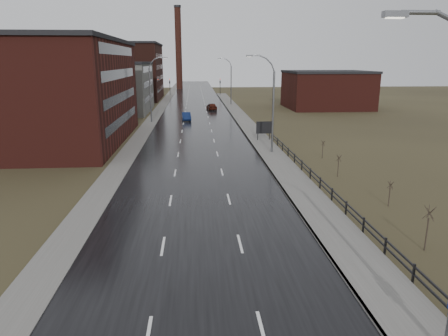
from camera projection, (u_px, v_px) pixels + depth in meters
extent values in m
cube|color=black|center=(196.00, 124.00, 70.02)|extent=(14.00, 300.00, 0.06)
cube|color=#595651|center=(272.00, 155.00, 46.54)|extent=(3.20, 180.00, 0.18)
cube|color=slate|center=(259.00, 155.00, 46.43)|extent=(0.16, 180.00, 0.18)
cube|color=#595651|center=(149.00, 124.00, 69.43)|extent=(2.40, 260.00, 0.12)
cube|color=#471914|center=(36.00, 94.00, 52.41)|extent=(22.00, 28.00, 13.00)
cube|color=black|center=(30.00, 40.00, 50.66)|extent=(22.44, 28.56, 0.50)
cube|color=black|center=(123.00, 119.00, 54.10)|extent=(0.06, 22.40, 1.20)
cube|color=black|center=(121.00, 97.00, 53.32)|extent=(0.06, 22.40, 1.20)
cube|color=black|center=(120.00, 74.00, 52.54)|extent=(0.06, 22.40, 1.20)
cube|color=black|center=(118.00, 50.00, 51.76)|extent=(0.06, 22.40, 1.20)
cube|color=slate|center=(111.00, 88.00, 84.80)|extent=(16.00, 20.00, 10.00)
cube|color=black|center=(109.00, 63.00, 83.43)|extent=(16.32, 20.40, 0.50)
cube|color=black|center=(149.00, 98.00, 85.88)|extent=(0.06, 16.00, 1.20)
cube|color=black|center=(148.00, 83.00, 85.10)|extent=(0.06, 16.00, 1.20)
cube|color=black|center=(148.00, 69.00, 84.32)|extent=(0.06, 16.00, 1.20)
cube|color=#331611|center=(113.00, 72.00, 112.69)|extent=(26.00, 24.00, 15.00)
cube|color=black|center=(111.00, 44.00, 110.67)|extent=(26.52, 24.48, 0.50)
cube|color=black|center=(160.00, 88.00, 114.77)|extent=(0.06, 19.20, 1.20)
cube|color=black|center=(160.00, 78.00, 113.99)|extent=(0.06, 19.20, 1.20)
cube|color=black|center=(159.00, 67.00, 113.21)|extent=(0.06, 19.20, 1.20)
cube|color=black|center=(159.00, 56.00, 112.43)|extent=(0.06, 19.20, 1.20)
cube|color=#471914|center=(327.00, 91.00, 92.32)|extent=(18.00, 16.00, 8.00)
cube|color=black|center=(328.00, 72.00, 91.21)|extent=(18.36, 16.32, 0.50)
cylinder|color=#331611|center=(179.00, 49.00, 152.39)|extent=(2.40, 2.40, 30.00)
cylinder|color=black|center=(177.00, 6.00, 148.41)|extent=(2.70, 2.70, 0.80)
cylinder|color=slate|center=(421.00, 12.00, 11.49)|extent=(1.15, 0.14, 0.14)
cube|color=slate|center=(395.00, 14.00, 11.45)|extent=(0.70, 0.28, 0.18)
cube|color=silver|center=(395.00, 18.00, 11.48)|extent=(0.50, 0.20, 0.04)
cylinder|color=slate|center=(273.00, 114.00, 46.30)|extent=(0.24, 0.24, 9.50)
cylinder|color=slate|center=(273.00, 68.00, 44.95)|extent=(0.51, 0.14, 0.98)
cylinder|color=slate|center=(269.00, 61.00, 44.73)|extent=(0.81, 0.14, 0.81)
cylinder|color=slate|center=(263.00, 57.00, 44.56)|extent=(0.98, 0.14, 0.51)
cylinder|color=slate|center=(255.00, 55.00, 44.46)|extent=(1.01, 0.14, 0.14)
cube|color=slate|center=(249.00, 56.00, 44.42)|extent=(0.70, 0.28, 0.18)
cube|color=silver|center=(249.00, 57.00, 44.45)|extent=(0.50, 0.20, 0.04)
cylinder|color=slate|center=(150.00, 96.00, 70.16)|extent=(0.24, 0.24, 9.50)
cylinder|color=slate|center=(150.00, 65.00, 68.83)|extent=(0.51, 0.14, 0.98)
cylinder|color=slate|center=(153.00, 61.00, 68.68)|extent=(0.81, 0.14, 0.81)
cylinder|color=slate|center=(157.00, 58.00, 68.60)|extent=(0.98, 0.14, 0.51)
cylinder|color=slate|center=(162.00, 57.00, 68.62)|extent=(1.01, 0.14, 0.14)
cube|color=slate|center=(166.00, 58.00, 68.68)|extent=(0.70, 0.28, 0.18)
cube|color=silver|center=(166.00, 58.00, 68.71)|extent=(0.50, 0.20, 0.04)
cylinder|color=slate|center=(231.00, 86.00, 98.31)|extent=(0.24, 0.24, 9.50)
cylinder|color=slate|center=(230.00, 64.00, 96.96)|extent=(0.51, 0.14, 0.98)
cylinder|color=slate|center=(229.00, 61.00, 96.74)|extent=(0.81, 0.14, 0.81)
cylinder|color=slate|center=(226.00, 59.00, 96.56)|extent=(0.98, 0.14, 0.51)
cylinder|color=slate|center=(222.00, 58.00, 96.46)|extent=(1.01, 0.14, 0.14)
cube|color=slate|center=(219.00, 59.00, 96.43)|extent=(0.70, 0.28, 0.18)
cube|color=silver|center=(219.00, 59.00, 96.45)|extent=(0.50, 0.20, 0.04)
cube|color=black|center=(413.00, 274.00, 19.57)|extent=(0.10, 0.10, 1.10)
cube|color=black|center=(385.00, 247.00, 22.46)|extent=(0.10, 0.10, 1.10)
cube|color=black|center=(363.00, 225.00, 25.35)|extent=(0.10, 0.10, 1.10)
cube|color=black|center=(346.00, 209.00, 28.24)|extent=(0.10, 0.10, 1.10)
cube|color=black|center=(332.00, 195.00, 31.13)|extent=(0.10, 0.10, 1.10)
cube|color=black|center=(320.00, 184.00, 34.02)|extent=(0.10, 0.10, 1.10)
cube|color=black|center=(310.00, 174.00, 36.90)|extent=(0.10, 0.10, 1.10)
cube|color=black|center=(302.00, 166.00, 39.79)|extent=(0.10, 0.10, 1.10)
cube|color=black|center=(294.00, 159.00, 42.68)|extent=(0.10, 0.10, 1.10)
cube|color=black|center=(288.00, 152.00, 45.57)|extent=(0.10, 0.10, 1.10)
cube|color=black|center=(282.00, 147.00, 48.46)|extent=(0.10, 0.10, 1.10)
cube|color=black|center=(277.00, 142.00, 51.35)|extent=(0.10, 0.10, 1.10)
cube|color=black|center=(273.00, 138.00, 54.24)|extent=(0.10, 0.10, 1.10)
cube|color=black|center=(334.00, 192.00, 30.54)|extent=(0.08, 53.00, 0.10)
cube|color=black|center=(334.00, 197.00, 30.64)|extent=(0.08, 53.00, 0.10)
cylinder|color=#382D23|center=(426.00, 234.00, 22.95)|extent=(0.08, 0.08, 2.01)
cylinder|color=#382D23|center=(430.00, 213.00, 22.61)|extent=(0.04, 0.68, 0.79)
cylinder|color=#382D23|center=(429.00, 213.00, 22.66)|extent=(0.64, 0.25, 0.80)
cylinder|color=#382D23|center=(429.00, 213.00, 22.64)|extent=(0.38, 0.57, 0.81)
cylinder|color=#382D23|center=(429.00, 213.00, 22.58)|extent=(0.38, 0.57, 0.81)
cylinder|color=#382D23|center=(430.00, 213.00, 22.57)|extent=(0.64, 0.25, 0.80)
cylinder|color=#382D23|center=(389.00, 197.00, 30.08)|extent=(0.08, 0.08, 1.46)
cylinder|color=#382D23|center=(391.00, 185.00, 29.83)|extent=(0.04, 0.50, 0.58)
cylinder|color=#382D23|center=(390.00, 185.00, 29.88)|extent=(0.47, 0.19, 0.59)
cylinder|color=#382D23|center=(390.00, 185.00, 29.86)|extent=(0.29, 0.42, 0.59)
cylinder|color=#382D23|center=(390.00, 185.00, 29.80)|extent=(0.29, 0.42, 0.59)
cylinder|color=#382D23|center=(391.00, 185.00, 29.79)|extent=(0.47, 0.19, 0.59)
cylinder|color=#382D23|center=(338.00, 169.00, 37.77)|extent=(0.08, 0.08, 1.59)
cylinder|color=#382D23|center=(339.00, 158.00, 37.51)|extent=(0.04, 0.54, 0.63)
cylinder|color=#382D23|center=(339.00, 158.00, 37.55)|extent=(0.51, 0.21, 0.64)
cylinder|color=#382D23|center=(338.00, 158.00, 37.53)|extent=(0.31, 0.46, 0.65)
cylinder|color=#382D23|center=(339.00, 158.00, 37.47)|extent=(0.31, 0.46, 0.65)
cylinder|color=#382D23|center=(339.00, 158.00, 37.46)|extent=(0.51, 0.21, 0.64)
cylinder|color=#382D23|center=(323.00, 152.00, 45.06)|extent=(0.08, 0.08, 1.50)
cylinder|color=#382D23|center=(324.00, 143.00, 44.81)|extent=(0.04, 0.51, 0.60)
cylinder|color=#382D23|center=(323.00, 143.00, 44.85)|extent=(0.49, 0.20, 0.60)
cylinder|color=#382D23|center=(323.00, 143.00, 44.83)|extent=(0.29, 0.43, 0.61)
cylinder|color=#382D23|center=(323.00, 143.00, 44.77)|extent=(0.29, 0.43, 0.61)
cylinder|color=#382D23|center=(323.00, 143.00, 44.76)|extent=(0.49, 0.20, 0.60)
cube|color=black|center=(258.00, 135.00, 54.66)|extent=(0.10, 0.10, 1.80)
cube|color=black|center=(269.00, 134.00, 54.77)|extent=(0.10, 0.10, 1.80)
cube|color=silver|center=(264.00, 127.00, 54.41)|extent=(2.01, 0.08, 1.56)
cube|color=black|center=(264.00, 128.00, 54.36)|extent=(2.11, 0.04, 1.66)
cylinder|color=black|center=(170.00, 87.00, 126.57)|extent=(0.16, 0.16, 5.20)
imported|color=black|center=(170.00, 80.00, 126.02)|extent=(0.58, 2.73, 1.10)
sphere|color=#FF190C|center=(170.00, 79.00, 125.79)|extent=(0.18, 0.18, 0.18)
cylinder|color=black|center=(220.00, 87.00, 127.70)|extent=(0.16, 0.16, 5.20)
imported|color=black|center=(220.00, 80.00, 127.15)|extent=(0.58, 2.73, 1.10)
sphere|color=#FF190C|center=(220.00, 79.00, 126.92)|extent=(0.18, 0.18, 0.18)
imported|color=#0E1C48|center=(186.00, 117.00, 73.48)|extent=(1.90, 4.56, 1.47)
imported|color=#41130A|center=(212.00, 107.00, 88.77)|extent=(2.48, 4.85, 1.58)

